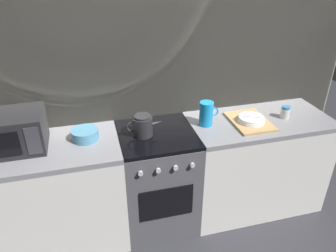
% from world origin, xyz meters
% --- Properties ---
extents(ground_plane, '(8.00, 8.00, 0.00)m').
position_xyz_m(ground_plane, '(0.00, 0.00, 0.00)').
color(ground_plane, '#2D2D33').
extents(back_wall, '(3.60, 0.05, 2.40)m').
position_xyz_m(back_wall, '(0.00, 0.32, 1.20)').
color(back_wall, '#B2AD9E').
rests_on(back_wall, ground_plane).
extents(counter_left, '(1.20, 0.60, 0.90)m').
position_xyz_m(counter_left, '(-0.90, 0.00, 0.45)').
color(counter_left, silver).
rests_on(counter_left, ground_plane).
extents(stove_unit, '(0.60, 0.63, 0.90)m').
position_xyz_m(stove_unit, '(-0.00, -0.00, 0.45)').
color(stove_unit, '#4C4C51').
rests_on(stove_unit, ground_plane).
extents(counter_right, '(1.20, 0.60, 0.90)m').
position_xyz_m(counter_right, '(0.90, 0.00, 0.45)').
color(counter_right, silver).
rests_on(counter_right, ground_plane).
extents(microwave, '(0.46, 0.35, 0.27)m').
position_xyz_m(microwave, '(-1.04, 0.05, 1.04)').
color(microwave, black).
rests_on(microwave, counter_left).
extents(kettle, '(0.28, 0.15, 0.17)m').
position_xyz_m(kettle, '(-0.11, 0.00, 0.98)').
color(kettle, '#262628').
rests_on(kettle, stove_unit).
extents(mixing_bowl, '(0.20, 0.20, 0.08)m').
position_xyz_m(mixing_bowl, '(-0.54, 0.05, 0.94)').
color(mixing_bowl, teal).
rests_on(mixing_bowl, counter_left).
extents(pitcher, '(0.16, 0.11, 0.20)m').
position_xyz_m(pitcher, '(0.42, 0.03, 1.00)').
color(pitcher, '#198CD8').
rests_on(pitcher, counter_right).
extents(dish_pile, '(0.30, 0.40, 0.07)m').
position_xyz_m(dish_pile, '(0.78, -0.04, 0.92)').
color(dish_pile, tan).
rests_on(dish_pile, counter_right).
extents(spice_jar, '(0.08, 0.08, 0.10)m').
position_xyz_m(spice_jar, '(1.11, -0.02, 0.95)').
color(spice_jar, silver).
rests_on(spice_jar, counter_right).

